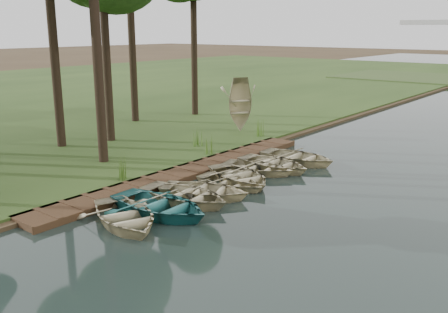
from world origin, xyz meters
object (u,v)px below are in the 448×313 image
Objects in this scene: rowboat_1 at (160,203)px; rowboat_2 at (184,193)px; boardwalk at (187,173)px; rowboat_0 at (125,214)px; stored_rowboat at (239,126)px.

rowboat_2 is (-0.14, 1.40, -0.02)m from rowboat_1.
boardwalk is at bearing 29.88° from rowboat_1.
rowboat_1 is (0.24, 1.41, 0.03)m from rowboat_0.
rowboat_1 reaches higher than rowboat_2.
rowboat_2 is at bearing -48.68° from boardwalk.
rowboat_2 is 1.15× the size of stored_rowboat.
boardwalk is 9.01m from stored_rowboat.
boardwalk is 3.78m from rowboat_2.
stored_rowboat reaches higher than rowboat_1.
rowboat_2 reaches higher than boardwalk.
rowboat_1 is 1.06× the size of rowboat_2.
rowboat_1 is at bearing -125.73° from stored_rowboat.
rowboat_1 reaches higher than rowboat_0.
rowboat_2 reaches higher than rowboat_0.
boardwalk is 4.24× the size of rowboat_2.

